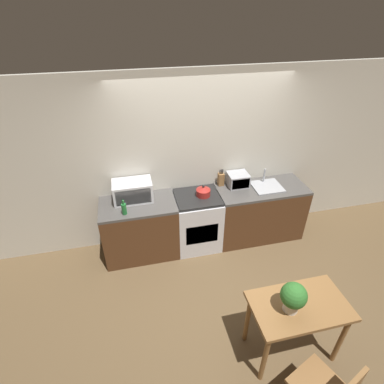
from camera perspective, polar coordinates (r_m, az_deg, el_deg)
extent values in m
plane|color=brown|center=(4.34, 5.82, -16.88)|extent=(16.00, 16.00, 0.00)
cube|color=beige|center=(4.45, 1.89, 6.12)|extent=(10.00, 0.06, 2.60)
cube|color=#4C2D19|center=(4.52, -9.78, -7.12)|extent=(1.06, 0.62, 0.86)
cube|color=#474442|center=(4.25, -10.34, -2.47)|extent=(1.06, 0.62, 0.04)
cube|color=#4C2D19|center=(4.91, 12.54, -3.85)|extent=(1.36, 0.62, 0.86)
cube|color=#474442|center=(4.66, 13.20, 0.59)|extent=(1.36, 0.62, 0.04)
cube|color=silver|center=(4.61, 0.97, -5.65)|extent=(0.66, 0.62, 0.86)
cube|color=black|center=(4.34, 1.02, -1.01)|extent=(0.64, 0.57, 0.04)
cube|color=black|center=(4.39, 1.93, -8.03)|extent=(0.48, 0.02, 0.32)
cylinder|color=maroon|center=(4.32, 2.16, -0.10)|extent=(0.21, 0.21, 0.10)
cone|color=maroon|center=(4.29, 2.18, 0.72)|extent=(0.20, 0.20, 0.05)
sphere|color=black|center=(4.27, 2.19, 1.11)|extent=(0.04, 0.04, 0.04)
cube|color=silver|center=(4.27, -11.23, 0.22)|extent=(0.54, 0.33, 0.29)
cube|color=black|center=(4.13, -11.09, -0.95)|extent=(0.48, 0.01, 0.23)
cylinder|color=#1E662D|center=(4.04, -12.81, -3.18)|extent=(0.07, 0.07, 0.16)
cylinder|color=#1E662D|center=(3.98, -13.00, -1.91)|extent=(0.03, 0.03, 0.06)
cube|color=brown|center=(4.57, 5.53, 2.42)|extent=(0.08, 0.09, 0.20)
cylinder|color=black|center=(4.49, 5.36, 3.85)|extent=(0.01, 0.01, 0.07)
cylinder|color=black|center=(4.50, 5.61, 3.88)|extent=(0.01, 0.01, 0.07)
cylinder|color=black|center=(4.51, 5.87, 3.91)|extent=(0.01, 0.01, 0.07)
cube|color=#999BA0|center=(4.59, 8.71, 2.35)|extent=(0.31, 0.27, 0.20)
cube|color=black|center=(4.48, 9.29, 1.53)|extent=(0.27, 0.01, 0.16)
cube|color=#999BA0|center=(4.67, 14.09, 1.01)|extent=(0.43, 0.40, 0.02)
cylinder|color=#999BA0|center=(4.72, 13.58, 3.12)|extent=(0.03, 0.03, 0.22)
cube|color=brown|center=(3.33, 19.84, -19.72)|extent=(0.97, 0.56, 0.04)
cylinder|color=brown|center=(3.40, 13.59, -28.48)|extent=(0.05, 0.05, 0.74)
cylinder|color=brown|center=(3.74, 26.49, -23.88)|extent=(0.05, 0.05, 0.74)
cylinder|color=brown|center=(3.60, 10.46, -22.69)|extent=(0.05, 0.05, 0.74)
cylinder|color=brown|center=(3.92, 22.64, -19.07)|extent=(0.05, 0.05, 0.74)
cylinder|color=brown|center=(3.64, 21.53, -28.99)|extent=(0.04, 0.04, 0.43)
cylinder|color=beige|center=(3.21, 18.29, -19.93)|extent=(0.14, 0.14, 0.10)
sphere|color=#2D6B28|center=(3.09, 18.81, -18.15)|extent=(0.25, 0.25, 0.25)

